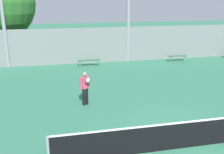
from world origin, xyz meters
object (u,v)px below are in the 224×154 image
Objects in this scene: tennis_net at (192,134)px; bench_adjacent_court at (89,61)px; bench_courtside_far at (178,56)px; tennis_player at (85,87)px.

tennis_net reaches higher than bench_adjacent_court.
tennis_net is at bearing -80.77° from bench_adjacent_court.
tennis_net is 12.69m from bench_adjacent_court.
bench_adjacent_court is at bearing 99.23° from tennis_net.
bench_courtside_far is (5.52, 12.52, -0.10)m from tennis_net.
tennis_player is (-3.26, 4.72, 0.42)m from tennis_net.
tennis_net reaches higher than bench_courtside_far.
tennis_net is 5.75m from tennis_player.
bench_adjacent_court is (1.22, 7.81, -0.52)m from tennis_player.
bench_courtside_far is 0.91× the size of bench_adjacent_court.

